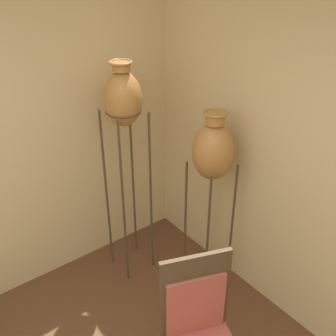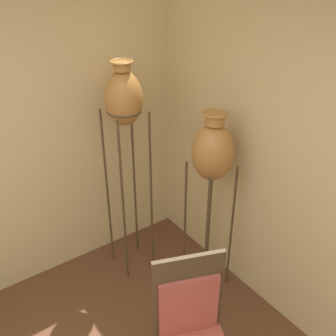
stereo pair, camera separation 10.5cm
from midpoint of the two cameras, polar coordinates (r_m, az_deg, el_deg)
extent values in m
cylinder|color=#473823|center=(3.30, -5.60, -5.74)|extent=(0.02, 0.02, 1.57)
cylinder|color=#473823|center=(3.42, -1.58, -4.20)|extent=(0.02, 0.02, 1.57)
cylinder|color=#473823|center=(3.50, -7.93, -3.58)|extent=(0.02, 0.02, 1.57)
cylinder|color=#473823|center=(3.62, -4.06, -2.20)|extent=(0.02, 0.02, 1.57)
torus|color=#473823|center=(3.10, -5.39, 8.30)|extent=(0.28, 0.28, 0.02)
ellipsoid|color=#A87038|center=(3.06, -5.48, 10.00)|extent=(0.30, 0.30, 0.43)
cylinder|color=#A87038|center=(2.99, -5.71, 14.50)|extent=(0.13, 0.13, 0.06)
torus|color=#A87038|center=(2.98, -5.74, 15.09)|extent=(0.17, 0.17, 0.02)
cylinder|color=#473823|center=(3.24, 6.51, -10.59)|extent=(0.02, 0.02, 1.21)
cylinder|color=#473823|center=(3.39, 10.09, -8.72)|extent=(0.02, 0.02, 1.21)
cylinder|color=#473823|center=(3.40, 3.37, -8.17)|extent=(0.02, 0.02, 1.21)
cylinder|color=#473823|center=(3.55, 6.92, -6.51)|extent=(0.02, 0.02, 1.21)
torus|color=#473823|center=(3.06, 7.38, 0.53)|extent=(0.29, 0.29, 0.02)
ellipsoid|color=#A87038|center=(3.01, 7.50, 2.26)|extent=(0.32, 0.32, 0.46)
cylinder|color=#A87038|center=(2.90, 7.85, 7.07)|extent=(0.15, 0.15, 0.08)
torus|color=#A87038|center=(2.88, 7.91, 7.84)|extent=(0.19, 0.19, 0.02)
cube|color=#473823|center=(2.50, 4.16, -18.12)|extent=(0.42, 0.19, 0.64)
cube|color=#A84C42|center=(2.54, 4.31, -19.53)|extent=(0.36, 0.16, 0.45)
camera|label=1|loc=(0.05, -89.06, 0.53)|focal=42.00mm
camera|label=2|loc=(0.05, 90.94, -0.53)|focal=42.00mm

